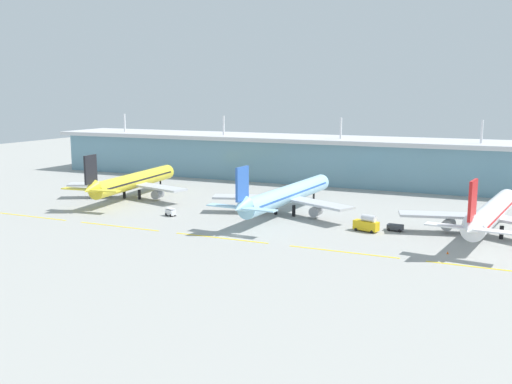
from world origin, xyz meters
name	(u,v)px	position (x,y,z in m)	size (l,w,h in m)	color
ground_plane	(238,235)	(0.00, 0.00, 0.00)	(600.00, 600.00, 0.00)	#9E9E99
terminal_building	(344,160)	(0.00, 105.53, 10.07)	(288.00, 34.00, 28.73)	#6693A8
airliner_near	(133,181)	(-61.15, 36.23, 6.45)	(48.55, 63.08, 18.90)	yellow
airliner_middle	(287,195)	(1.97, 31.80, 6.45)	(48.71, 68.45, 18.90)	#9ED1EA
airliner_far	(491,213)	(63.42, 27.36, 6.45)	(48.37, 61.20, 18.90)	white
taxiway_stripe_west	(32,217)	(-71.00, -4.58, 0.02)	(28.00, 0.70, 0.04)	yellow
taxiway_stripe_mid_west	(119,226)	(-37.00, -4.58, 0.02)	(28.00, 0.70, 0.04)	yellow
taxiway_stripe_centre	(221,238)	(-3.00, -4.58, 0.02)	(28.00, 0.70, 0.04)	yellow
taxiway_stripe_mid_east	(343,252)	(31.00, -4.58, 0.02)	(28.00, 0.70, 0.04)	yellow
taxiway_stripe_east	(490,269)	(65.00, -4.58, 0.02)	(28.00, 0.70, 0.04)	yellow
pushback_tug	(395,227)	(38.53, 23.26, 1.10)	(4.57, 2.80, 1.85)	#333842
fuel_truck	(367,224)	(31.24, 19.13, 2.26)	(7.63, 4.37, 4.95)	gold
baggage_cart	(170,212)	(-31.12, 14.44, 1.26)	(4.01, 3.12, 2.48)	silver
safety_cone_right_wingtip	(448,253)	(54.90, 4.18, 0.35)	(0.56, 0.56, 0.70)	orange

